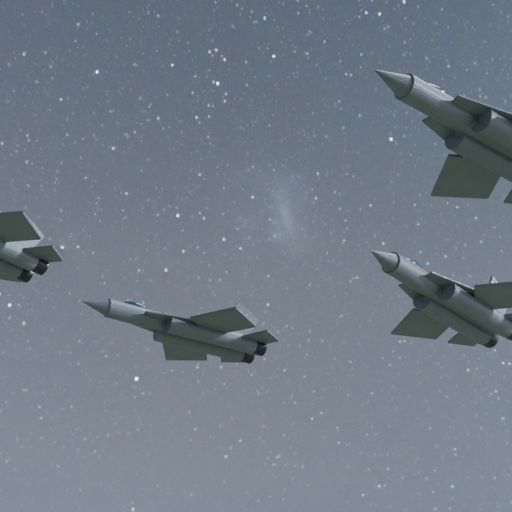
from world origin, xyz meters
name	(u,v)px	position (x,y,z in m)	size (l,w,h in m)	color
jet_left	(192,332)	(4.23, 13.78, 143.74)	(19.17, 13.50, 4.85)	#31353D
jet_right	(499,142)	(8.22, -23.49, 141.88)	(18.16, 12.61, 4.56)	#31353D
jet_slot	(455,304)	(19.78, -5.11, 141.87)	(19.99, 13.40, 5.06)	#31353D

